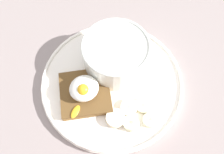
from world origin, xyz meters
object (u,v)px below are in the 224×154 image
Objects in this scene: oatmeal_bowl at (116,55)px; banana_slice_front at (115,118)px; banana_slice_inner at (129,108)px; banana_slice_back at (131,123)px; toast_slice at (86,95)px; banana_slice_right at (150,120)px; poached_egg at (85,90)px; banana_slice_left at (143,106)px.

oatmeal_bowl is 12.10cm from banana_slice_front.
oatmeal_bowl reaches higher than banana_slice_inner.
banana_slice_back is at bearing -47.12° from banana_slice_front.
toast_slice is 7.11cm from banana_slice_front.
banana_slice_right is at bearing -51.95° from toast_slice.
banana_slice_front and banana_slice_right have the same top height.
banana_slice_right is at bearing -20.51° from banana_slice_back.
toast_slice is 2.63× the size of banana_slice_inner.
banana_slice_back reaches higher than banana_slice_inner.
poached_egg is at bearing -156.69° from oatmeal_bowl.
oatmeal_bowl is at bearing 23.16° from toast_slice.
banana_slice_front reaches higher than banana_slice_left.
banana_slice_left is (8.37, -6.98, -2.63)cm from poached_egg.
oatmeal_bowl is at bearing 23.31° from poached_egg.
oatmeal_bowl is at bearing 74.60° from banana_slice_inner.
poached_egg is 8.81cm from banana_slice_inner.
oatmeal_bowl is 13.25cm from banana_slice_back.
poached_egg is at bearing 140.17° from banana_slice_left.
oatmeal_bowl is at bearing 60.09° from banana_slice_front.
poached_egg reaches higher than banana_slice_inner.
banana_slice_front is at bearing -68.09° from poached_egg.
banana_slice_front is at bearing 132.88° from banana_slice_back.
banana_slice_front is 2.96cm from banana_slice_back.
toast_slice is 10.88cm from banana_slice_left.
banana_slice_back is (-3.88, -12.41, -2.55)cm from oatmeal_bowl.
toast_slice is 12.73cm from banana_slice_right.
toast_slice is at bearing 111.09° from banana_slice_front.
poached_egg is 12.98cm from banana_slice_right.
toast_slice is at bearing 128.05° from banana_slice_right.
oatmeal_bowl is 10.41cm from banana_slice_inner.
oatmeal_bowl is 9.29cm from poached_egg.
banana_slice_inner is (-2.50, 0.97, -0.03)cm from banana_slice_left.
toast_slice reaches higher than banana_slice_right.
banana_slice_inner is at bearing -45.70° from poached_egg.
poached_egg is 1.73× the size of banana_slice_left.
poached_egg is (-8.53, -3.68, -0.05)cm from oatmeal_bowl.
banana_slice_back is 1.09× the size of banana_slice_right.
banana_slice_inner is at bearing -105.40° from oatmeal_bowl.
banana_slice_left is 0.94× the size of banana_slice_inner.
banana_slice_front reaches higher than banana_slice_inner.
banana_slice_front is (2.64, -6.57, -2.54)cm from poached_egg.
poached_egg is at bearing 118.05° from banana_slice_back.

